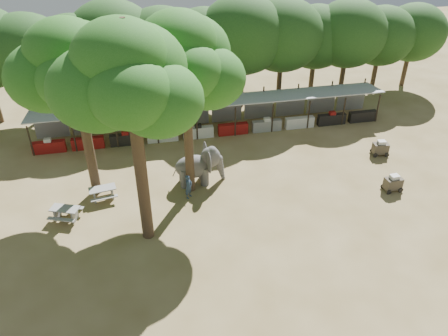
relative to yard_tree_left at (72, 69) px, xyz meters
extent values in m
plane|color=brown|center=(9.13, -7.19, -8.20)|extent=(100.00, 100.00, 0.00)
cube|color=#989CA0|center=(9.13, 6.81, -5.70)|extent=(28.00, 2.99, 0.39)
cylinder|color=#2D2319|center=(-3.47, 5.46, -7.00)|extent=(0.12, 0.12, 2.40)
cylinder|color=#2D2319|center=(-3.47, 8.16, -6.80)|extent=(0.12, 0.12, 2.80)
cube|color=maroon|center=(-3.47, 5.71, -7.75)|extent=(2.38, 0.50, 0.90)
cube|color=gray|center=(-3.47, 8.11, -7.20)|extent=(2.52, 0.12, 2.00)
cylinder|color=#2D2319|center=(-0.67, 5.46, -7.00)|extent=(0.12, 0.12, 2.40)
cylinder|color=#2D2319|center=(-0.67, 8.16, -6.80)|extent=(0.12, 0.12, 2.80)
cube|color=maroon|center=(-0.67, 5.71, -7.75)|extent=(2.38, 0.50, 0.90)
cube|color=gray|center=(-0.67, 8.11, -7.20)|extent=(2.52, 0.12, 2.00)
cylinder|color=#2D2319|center=(2.13, 5.46, -7.00)|extent=(0.12, 0.12, 2.40)
cylinder|color=#2D2319|center=(2.13, 8.16, -6.80)|extent=(0.12, 0.12, 2.80)
cube|color=black|center=(2.13, 5.71, -7.75)|extent=(2.38, 0.50, 0.90)
cube|color=gray|center=(2.13, 8.11, -7.20)|extent=(2.52, 0.12, 2.00)
cylinder|color=#2D2319|center=(4.93, 5.46, -7.00)|extent=(0.12, 0.12, 2.40)
cylinder|color=#2D2319|center=(4.93, 8.16, -6.80)|extent=(0.12, 0.12, 2.80)
cube|color=silver|center=(4.93, 5.71, -7.75)|extent=(2.38, 0.50, 0.90)
cube|color=gray|center=(4.93, 8.11, -7.20)|extent=(2.52, 0.12, 2.00)
cylinder|color=#2D2319|center=(7.73, 5.46, -7.00)|extent=(0.12, 0.12, 2.40)
cylinder|color=#2D2319|center=(7.73, 8.16, -6.80)|extent=(0.12, 0.12, 2.80)
cube|color=silver|center=(7.73, 5.71, -7.75)|extent=(2.38, 0.50, 0.90)
cube|color=gray|center=(7.73, 8.11, -7.20)|extent=(2.52, 0.12, 2.00)
cylinder|color=#2D2319|center=(10.53, 5.46, -7.00)|extent=(0.12, 0.12, 2.40)
cylinder|color=#2D2319|center=(10.53, 8.16, -6.80)|extent=(0.12, 0.12, 2.80)
cube|color=maroon|center=(10.53, 5.71, -7.75)|extent=(2.38, 0.50, 0.90)
cube|color=gray|center=(10.53, 8.11, -7.20)|extent=(2.52, 0.12, 2.00)
cylinder|color=#2D2319|center=(13.33, 5.46, -7.00)|extent=(0.12, 0.12, 2.40)
cylinder|color=#2D2319|center=(13.33, 8.16, -6.80)|extent=(0.12, 0.12, 2.80)
cube|color=gray|center=(13.33, 5.71, -7.75)|extent=(2.38, 0.50, 0.90)
cube|color=gray|center=(13.33, 8.11, -7.20)|extent=(2.52, 0.12, 2.00)
cylinder|color=#2D2319|center=(16.13, 5.46, -7.00)|extent=(0.12, 0.12, 2.40)
cylinder|color=#2D2319|center=(16.13, 8.16, -6.80)|extent=(0.12, 0.12, 2.80)
cube|color=silver|center=(16.13, 5.71, -7.75)|extent=(2.38, 0.50, 0.90)
cube|color=gray|center=(16.13, 8.11, -7.20)|extent=(2.52, 0.12, 2.00)
cylinder|color=#2D2319|center=(18.93, 5.46, -7.00)|extent=(0.12, 0.12, 2.40)
cylinder|color=#2D2319|center=(18.93, 8.16, -6.80)|extent=(0.12, 0.12, 2.80)
cube|color=black|center=(18.93, 5.71, -7.75)|extent=(2.38, 0.50, 0.90)
cube|color=gray|center=(18.93, 8.11, -7.20)|extent=(2.52, 0.12, 2.00)
cylinder|color=#2D2319|center=(21.73, 5.46, -7.00)|extent=(0.12, 0.12, 2.40)
cylinder|color=#2D2319|center=(21.73, 8.16, -6.80)|extent=(0.12, 0.12, 2.80)
cube|color=black|center=(21.73, 5.71, -7.75)|extent=(2.38, 0.50, 0.90)
cube|color=gray|center=(21.73, 8.11, -7.20)|extent=(2.52, 0.12, 2.00)
cylinder|color=#332316|center=(0.13, -0.19, -3.60)|extent=(0.60, 0.60, 9.20)
cone|color=#332316|center=(0.13, -0.19, 1.00)|extent=(0.57, 0.57, 2.88)
ellipsoid|color=#175112|center=(-1.27, 0.11, -0.38)|extent=(4.80, 4.80, 3.94)
ellipsoid|color=#175112|center=(1.33, -0.79, -0.78)|extent=(4.20, 4.20, 3.44)
ellipsoid|color=#175112|center=(0.33, 0.91, 0.22)|extent=(5.20, 5.20, 4.26)
ellipsoid|color=#175112|center=(0.13, -1.49, -0.08)|extent=(3.80, 3.80, 3.12)
ellipsoid|color=#175112|center=(-0.17, 0.01, 1.02)|extent=(4.40, 4.40, 3.61)
cylinder|color=#332316|center=(3.13, -5.19, -3.00)|extent=(0.64, 0.64, 10.40)
cone|color=#332316|center=(3.13, -5.19, 2.20)|extent=(0.61, 0.61, 3.25)
ellipsoid|color=#175112|center=(1.73, -4.89, 0.64)|extent=(4.80, 4.80, 3.94)
ellipsoid|color=#175112|center=(4.33, -5.79, 0.24)|extent=(4.20, 4.20, 3.44)
ellipsoid|color=#175112|center=(3.33, -4.09, 1.24)|extent=(5.20, 5.20, 4.26)
ellipsoid|color=#175112|center=(3.13, -6.49, 0.94)|extent=(3.80, 3.80, 3.12)
ellipsoid|color=#175112|center=(2.83, -4.99, 2.04)|extent=(4.40, 4.40, 3.61)
cylinder|color=#332316|center=(6.13, -1.19, -3.40)|extent=(0.56, 0.56, 9.60)
cone|color=#332316|center=(6.13, -1.19, 1.40)|extent=(0.53, 0.53, 3.00)
ellipsoid|color=#175112|center=(4.73, -0.89, -0.04)|extent=(4.80, 4.80, 3.94)
ellipsoid|color=#175112|center=(7.33, -1.79, -0.44)|extent=(4.20, 4.20, 3.44)
ellipsoid|color=#175112|center=(6.33, -0.09, 0.56)|extent=(5.20, 5.20, 4.26)
ellipsoid|color=#175112|center=(6.13, -2.49, 0.26)|extent=(3.80, 3.80, 3.12)
ellipsoid|color=#175112|center=(5.83, -0.99, 1.36)|extent=(4.40, 4.40, 3.61)
cylinder|color=#332316|center=(-7.53, 11.81, -6.33)|extent=(0.44, 0.44, 3.74)
cylinder|color=#332316|center=(-4.20, 11.81, -6.33)|extent=(0.44, 0.44, 3.74)
ellipsoid|color=#163713|center=(-4.20, 11.81, -2.68)|extent=(6.46, 5.95, 5.61)
cylinder|color=#332316|center=(-0.87, 11.81, -6.33)|extent=(0.44, 0.44, 3.74)
ellipsoid|color=#163713|center=(-0.87, 11.81, -2.68)|extent=(6.46, 5.95, 5.61)
cylinder|color=#332316|center=(2.47, 11.81, -6.33)|extent=(0.44, 0.44, 3.74)
ellipsoid|color=#163713|center=(2.47, 11.81, -2.68)|extent=(6.46, 5.95, 5.61)
cylinder|color=#332316|center=(5.80, 11.81, -6.33)|extent=(0.44, 0.44, 3.74)
ellipsoid|color=#163713|center=(5.80, 11.81, -2.68)|extent=(6.46, 5.95, 5.61)
cylinder|color=#332316|center=(9.13, 11.81, -6.33)|extent=(0.44, 0.44, 3.74)
ellipsoid|color=#163713|center=(9.13, 11.81, -2.68)|extent=(6.46, 5.95, 5.61)
cylinder|color=#332316|center=(12.47, 11.81, -6.33)|extent=(0.44, 0.44, 3.74)
ellipsoid|color=#163713|center=(12.47, 11.81, -2.68)|extent=(6.46, 5.95, 5.61)
cylinder|color=#332316|center=(15.80, 11.81, -6.33)|extent=(0.44, 0.44, 3.74)
ellipsoid|color=#163713|center=(15.80, 11.81, -2.68)|extent=(6.46, 5.95, 5.61)
cylinder|color=#332316|center=(19.13, 11.81, -6.33)|extent=(0.44, 0.44, 3.74)
ellipsoid|color=#163713|center=(19.13, 11.81, -2.68)|extent=(6.46, 5.95, 5.61)
cylinder|color=#332316|center=(22.47, 11.81, -6.33)|extent=(0.44, 0.44, 3.74)
ellipsoid|color=#163713|center=(22.47, 11.81, -2.68)|extent=(6.46, 5.95, 5.61)
cylinder|color=#332316|center=(25.80, 11.81, -6.33)|extent=(0.44, 0.44, 3.74)
ellipsoid|color=#163713|center=(25.80, 11.81, -2.68)|extent=(6.46, 5.95, 5.61)
cylinder|color=#332316|center=(29.13, 11.81, -6.33)|extent=(0.44, 0.44, 3.74)
ellipsoid|color=#163713|center=(29.13, 11.81, -2.68)|extent=(6.46, 5.95, 5.61)
ellipsoid|color=#484646|center=(6.45, -0.45, -6.94)|extent=(2.42, 1.44, 1.56)
cylinder|color=#484646|center=(5.80, -0.83, -7.55)|extent=(0.56, 0.56, 1.31)
cylinder|color=#484646|center=(5.79, -0.09, -7.55)|extent=(0.56, 0.56, 1.31)
cylinder|color=#484646|center=(7.12, -0.81, -7.55)|extent=(0.56, 0.56, 1.31)
cylinder|color=#484646|center=(7.11, -0.07, -7.55)|extent=(0.56, 0.56, 1.31)
ellipsoid|color=#484646|center=(7.60, -0.44, -6.39)|extent=(1.35, 1.09, 1.44)
ellipsoid|color=#484646|center=(7.38, -1.14, -6.35)|extent=(0.24, 1.19, 1.48)
ellipsoid|color=#484646|center=(7.37, 0.26, -6.35)|extent=(0.24, 1.19, 1.48)
cone|color=#484646|center=(8.30, -0.43, -7.38)|extent=(0.60, 0.60, 1.63)
imported|color=#26384C|center=(5.89, -2.04, -7.39)|extent=(0.67, 0.70, 1.63)
cube|color=gray|center=(-1.52, -2.73, -7.41)|extent=(1.82, 1.32, 0.07)
cube|color=gray|center=(-2.03, -2.53, -7.82)|extent=(0.34, 0.65, 0.77)
cube|color=gray|center=(-1.00, -2.93, -7.82)|extent=(0.34, 0.65, 0.77)
cube|color=gray|center=(-1.74, -3.29, -7.74)|extent=(1.64, 0.86, 0.05)
cube|color=gray|center=(-1.30, -2.16, -7.74)|extent=(1.64, 0.86, 0.05)
cube|color=gray|center=(0.59, -1.09, -7.41)|extent=(1.74, 1.03, 0.07)
cube|color=gray|center=(0.05, -1.18, -7.82)|extent=(0.22, 0.66, 0.76)
cube|color=gray|center=(1.12, -1.00, -7.82)|extent=(0.22, 0.66, 0.76)
cube|color=gray|center=(0.68, -1.68, -7.74)|extent=(1.66, 0.54, 0.05)
cube|color=gray|center=(0.49, -0.50, -7.74)|extent=(1.66, 0.54, 0.05)
cube|color=#393229|center=(18.91, -4.01, -7.66)|extent=(1.12, 0.72, 0.76)
cylinder|color=black|center=(18.50, -4.39, -8.04)|extent=(0.33, 0.09, 0.33)
cylinder|color=black|center=(19.37, -4.34, -8.04)|extent=(0.33, 0.09, 0.33)
cylinder|color=black|center=(18.46, -3.68, -8.04)|extent=(0.33, 0.09, 0.33)
cylinder|color=black|center=(19.32, -3.62, -8.04)|extent=(0.33, 0.09, 0.33)
cube|color=silver|center=(18.91, -4.01, -7.17)|extent=(0.57, 0.47, 0.27)
cube|color=#393229|center=(20.40, 0.33, -7.66)|extent=(1.16, 0.80, 0.76)
cylinder|color=black|center=(19.92, 0.03, -8.04)|extent=(0.33, 0.11, 0.32)
cylinder|color=black|center=(20.78, -0.09, -8.04)|extent=(0.33, 0.11, 0.32)
cylinder|color=black|center=(20.02, 0.74, -8.04)|extent=(0.33, 0.11, 0.32)
cylinder|color=black|center=(20.88, 0.62, -8.04)|extent=(0.33, 0.11, 0.32)
cube|color=silver|center=(20.40, 0.33, -7.17)|extent=(0.60, 0.50, 0.27)
camera|label=1|loc=(3.43, -24.46, 8.30)|focal=35.00mm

